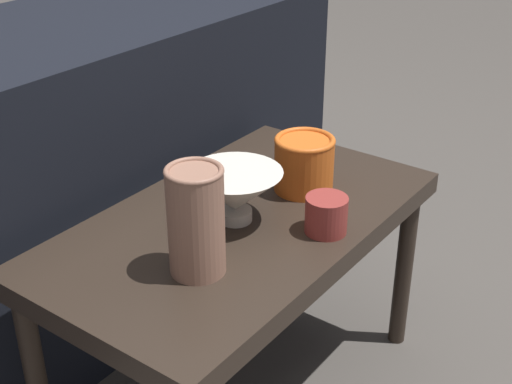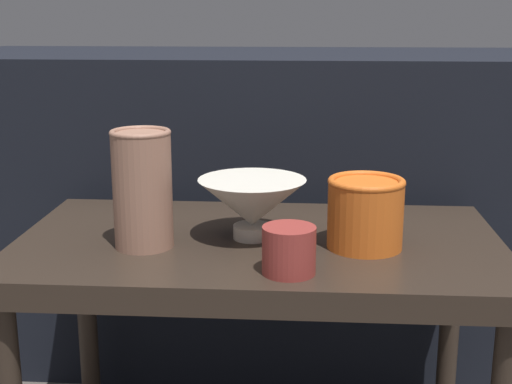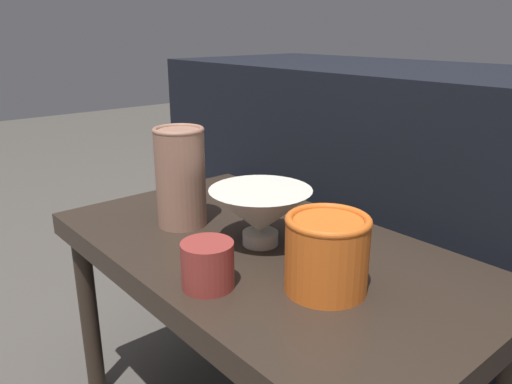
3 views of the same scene
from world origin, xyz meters
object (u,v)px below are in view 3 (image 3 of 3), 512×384
object	(u,v)px
vase_colorful_right	(327,252)
vase_textured_left	(180,176)
cup	(208,265)
bowl	(258,213)

from	to	relation	value
vase_colorful_right	vase_textured_left	bearing A→B (deg)	-176.88
vase_textured_left	cup	xyz separation A→B (m)	(0.22, -0.10, -0.06)
bowl	vase_textured_left	distance (m)	0.17
bowl	cup	xyz separation A→B (m)	(0.06, -0.14, -0.02)
cup	bowl	bearing A→B (deg)	113.01
vase_textured_left	vase_colorful_right	size ratio (longest dim) A/B	1.55
cup	vase_textured_left	bearing A→B (deg)	155.83
bowl	vase_textured_left	bearing A→B (deg)	-164.25
vase_textured_left	vase_colorful_right	bearing A→B (deg)	3.12
vase_textured_left	vase_colorful_right	world-z (taller)	vase_textured_left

